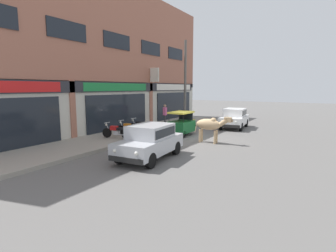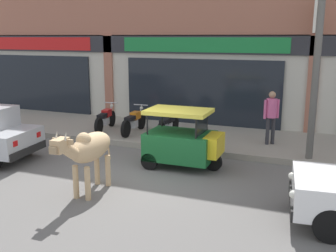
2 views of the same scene
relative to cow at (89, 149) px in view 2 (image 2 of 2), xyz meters
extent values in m
plane|color=#605E5B|center=(0.37, 1.33, -1.01)|extent=(90.00, 90.00, 0.00)
cube|color=gray|center=(0.37, 5.22, -0.92)|extent=(19.00, 3.37, 0.18)
cube|color=beige|center=(0.37, 7.18, 0.69)|extent=(23.00, 0.55, 3.40)
cube|color=#28282D|center=(0.37, 6.86, 2.04)|extent=(22.08, 0.08, 0.64)
cube|color=black|center=(-7.30, 6.85, 0.34)|extent=(5.83, 0.10, 2.40)
cube|color=red|center=(-7.30, 6.83, 2.04)|extent=(6.13, 0.05, 0.52)
cube|color=#9E604C|center=(-3.46, 6.88, 0.69)|extent=(0.36, 0.12, 3.40)
cube|color=black|center=(0.37, 6.85, 0.34)|extent=(5.83, 0.10, 2.40)
cube|color=#197A38|center=(0.37, 6.83, 2.04)|extent=(6.13, 0.05, 0.52)
cube|color=#9E604C|center=(4.20, 6.88, 0.69)|extent=(0.36, 0.12, 3.40)
cube|color=silver|center=(4.13, 6.45, 2.99)|extent=(0.08, 0.80, 1.10)
ellipsoid|color=tan|center=(0.00, 0.10, 0.01)|extent=(0.55, 1.41, 0.60)
sphere|color=tan|center=(0.00, -0.18, 0.24)|extent=(0.32, 0.32, 0.32)
cylinder|color=tan|center=(0.15, -0.33, -0.65)|extent=(0.12, 0.12, 0.72)
cylinder|color=tan|center=(-0.14, -0.34, -0.65)|extent=(0.12, 0.12, 0.72)
cylinder|color=tan|center=(0.13, 0.54, -0.65)|extent=(0.12, 0.12, 0.72)
cylinder|color=tan|center=(-0.16, 0.53, -0.65)|extent=(0.12, 0.12, 0.72)
cylinder|color=tan|center=(0.02, -0.72, 0.16)|extent=(0.25, 0.47, 0.43)
cube|color=tan|center=(0.02, -0.98, 0.33)|extent=(0.23, 0.37, 0.26)
cube|color=#957A57|center=(0.03, -1.16, 0.29)|extent=(0.16, 0.14, 0.14)
cone|color=beige|center=(0.12, -0.94, 0.51)|extent=(0.06, 0.12, 0.19)
cone|color=beige|center=(-0.08, -0.94, 0.51)|extent=(0.06, 0.12, 0.19)
cube|color=tan|center=(0.18, -0.90, 0.39)|extent=(0.14, 0.04, 0.10)
cube|color=tan|center=(-0.14, -0.90, 0.39)|extent=(0.14, 0.04, 0.10)
cylinder|color=tan|center=(-0.02, 0.84, -0.21)|extent=(0.04, 0.16, 0.60)
cylinder|color=black|center=(-3.29, 1.76, -0.71)|extent=(0.61, 0.23, 0.60)
cube|color=black|center=(-2.65, 1.10, -0.63)|extent=(0.26, 1.52, 0.20)
cube|color=red|center=(-2.58, 0.61, -0.31)|extent=(0.04, 0.16, 0.14)
cube|color=red|center=(-2.67, 1.60, -0.31)|extent=(0.04, 0.16, 0.14)
cylinder|color=black|center=(4.84, -0.33, -0.71)|extent=(0.62, 0.24, 0.60)
cylinder|color=black|center=(4.69, 1.10, -0.71)|extent=(0.62, 0.24, 0.60)
cube|color=black|center=(4.19, 0.33, -0.63)|extent=(0.27, 1.52, 0.20)
sphere|color=silver|center=(4.21, -0.15, -0.33)|extent=(0.14, 0.14, 0.14)
sphere|color=silver|center=(4.11, 0.80, -0.33)|extent=(0.14, 0.14, 0.14)
cylinder|color=black|center=(2.09, 2.43, -0.79)|extent=(0.44, 0.12, 0.44)
cylinder|color=black|center=(0.54, 2.94, -0.79)|extent=(0.44, 0.12, 0.44)
cylinder|color=black|center=(0.55, 1.90, -0.79)|extent=(0.44, 0.12, 0.44)
cube|color=#19602D|center=(1.19, 2.42, -0.44)|extent=(1.72, 1.17, 0.70)
cube|color=yellow|center=(2.09, 2.43, -0.34)|extent=(0.36, 0.87, 0.52)
cylinder|color=black|center=(1.76, 2.92, 0.19)|extent=(0.04, 0.04, 0.55)
cylinder|color=black|center=(1.77, 1.93, 0.19)|extent=(0.04, 0.04, 0.55)
cylinder|color=black|center=(0.48, 2.91, 0.19)|extent=(0.04, 0.04, 0.55)
cylinder|color=black|center=(0.49, 1.93, 0.19)|extent=(0.04, 0.04, 0.55)
cube|color=#DBCC42|center=(1.14, 2.42, 0.46)|extent=(1.62, 1.11, 0.10)
cube|color=black|center=(1.77, 2.43, 0.18)|extent=(0.04, 0.93, 0.50)
cylinder|color=black|center=(-2.47, 5.27, -0.55)|extent=(0.19, 0.57, 0.56)
cylinder|color=black|center=(-2.25, 4.04, -0.55)|extent=(0.19, 0.57, 0.56)
cube|color=#B2B5BA|center=(-2.36, 4.64, -0.51)|extent=(0.25, 0.35, 0.24)
cube|color=red|center=(-2.39, 4.80, -0.25)|extent=(0.31, 0.44, 0.24)
cube|color=black|center=(-2.32, 4.40, -0.27)|extent=(0.31, 0.55, 0.12)
cylinder|color=#B2B5BA|center=(-2.46, 5.22, -0.25)|extent=(0.09, 0.27, 0.59)
cylinder|color=#B2B5BA|center=(-2.47, 5.25, 0.03)|extent=(0.52, 0.12, 0.03)
sphere|color=silver|center=(-2.48, 5.31, -0.09)|extent=(0.12, 0.12, 0.12)
cylinder|color=#B2B5BA|center=(-2.40, 4.27, -0.59)|extent=(0.14, 0.48, 0.06)
cylinder|color=black|center=(-1.28, 5.26, -0.55)|extent=(0.12, 0.56, 0.56)
cylinder|color=black|center=(-1.23, 4.01, -0.55)|extent=(0.12, 0.56, 0.56)
cube|color=#B2B5BA|center=(-1.26, 4.62, -0.51)|extent=(0.21, 0.33, 0.24)
cube|color=orange|center=(-1.26, 4.78, -0.25)|extent=(0.25, 0.41, 0.24)
cube|color=black|center=(-1.25, 4.38, -0.27)|extent=(0.24, 0.53, 0.12)
cylinder|color=#B2B5BA|center=(-1.28, 5.20, -0.25)|extent=(0.05, 0.27, 0.59)
cylinder|color=#B2B5BA|center=(-1.28, 5.24, 0.03)|extent=(0.52, 0.05, 0.03)
sphere|color=silver|center=(-1.28, 5.30, -0.09)|extent=(0.12, 0.12, 0.12)
cylinder|color=#B2B5BA|center=(-1.35, 4.25, -0.59)|extent=(0.08, 0.48, 0.06)
cylinder|color=black|center=(-0.05, 5.30, -0.55)|extent=(0.11, 0.56, 0.56)
cylinder|color=black|center=(-0.03, 4.05, -0.55)|extent=(0.11, 0.56, 0.56)
cube|color=#B2B5BA|center=(-0.04, 4.65, -0.51)|extent=(0.20, 0.32, 0.24)
cube|color=black|center=(-0.04, 4.81, -0.25)|extent=(0.25, 0.40, 0.24)
cube|color=black|center=(-0.03, 4.41, -0.27)|extent=(0.23, 0.52, 0.12)
cylinder|color=#B2B5BA|center=(-0.05, 5.24, -0.25)|extent=(0.04, 0.27, 0.59)
cylinder|color=#B2B5BA|center=(-0.05, 5.28, 0.03)|extent=(0.52, 0.04, 0.03)
sphere|color=silver|center=(-0.05, 5.34, -0.09)|extent=(0.12, 0.12, 0.12)
cylinder|color=#B2B5BA|center=(-0.14, 4.29, -0.59)|extent=(0.07, 0.48, 0.06)
cylinder|color=#2D2D33|center=(3.09, 4.84, -0.42)|extent=(0.11, 0.11, 0.82)
cylinder|color=#2D2D33|center=(3.24, 4.95, -0.42)|extent=(0.11, 0.11, 0.82)
cylinder|color=#DB5B93|center=(3.17, 4.89, 0.27)|extent=(0.32, 0.32, 0.56)
cylinder|color=#DB5B93|center=(3.00, 4.77, 0.24)|extent=(0.08, 0.08, 0.56)
cylinder|color=#DB5B93|center=(3.33, 5.02, 0.24)|extent=(0.08, 0.08, 0.56)
sphere|color=tan|center=(3.17, 4.89, 0.67)|extent=(0.20, 0.20, 0.20)
cylinder|color=#595651|center=(4.33, 3.83, 2.31)|extent=(0.18, 0.18, 6.28)
camera|label=1|loc=(-13.24, -5.39, 2.01)|focal=28.00mm
camera|label=2|loc=(4.54, -6.85, 2.33)|focal=42.00mm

